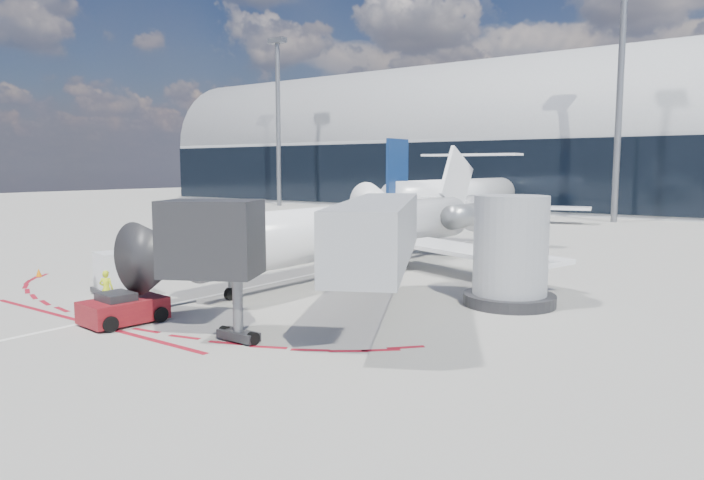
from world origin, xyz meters
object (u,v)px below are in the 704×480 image
Objects in this scene: pushback_tug at (123,309)px; ramp_worker at (106,289)px; uld_container at (116,273)px; regional_jet at (368,227)px.

ramp_worker is (-2.87, 1.12, 0.28)m from pushback_tug.
ramp_worker is 3.05m from uld_container.
uld_container reaches higher than pushback_tug.
uld_container is (-5.40, -13.22, -1.52)m from regional_jet.
uld_container reaches higher than ramp_worker.
regional_jet is 16.45m from pushback_tug.
regional_jet is 18.32× the size of ramp_worker.
uld_container is at bearing -112.21° from regional_jet.
ramp_worker is at bearing -101.50° from regional_jet.
regional_jet reaches higher than uld_container.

